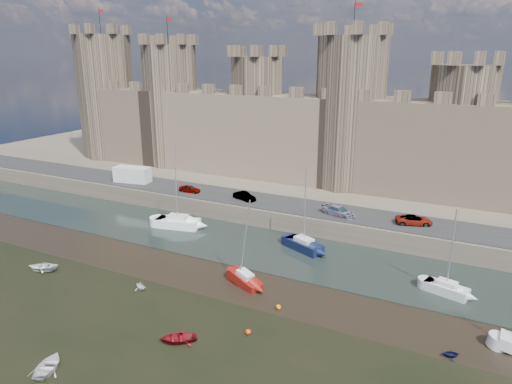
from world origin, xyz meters
TOP-DOWN VIEW (x-y plane):
  - ground at (0.00, 0.00)m, footprint 160.00×160.00m
  - water_channel at (0.00, 24.00)m, footprint 160.00×12.00m
  - quay at (0.00, 60.00)m, footprint 160.00×60.00m
  - road at (0.00, 34.00)m, footprint 160.00×7.00m
  - castle at (-0.64, 48.00)m, footprint 108.50×11.00m
  - car_0 at (-18.05, 32.82)m, footprint 3.42×1.47m
  - car_1 at (-8.69, 33.11)m, footprint 3.95×2.49m
  - car_2 at (5.52, 32.80)m, footprint 4.85×3.01m
  - car_3 at (14.86, 33.77)m, footprint 4.87×3.41m
  - van at (-29.85, 33.50)m, footprint 6.25×3.29m
  - sailboat_0 at (-14.75, 25.01)m, footprint 6.31×3.45m
  - sailboat_1 at (3.41, 25.60)m, footprint 5.40×3.81m
  - sailboat_2 at (19.84, 21.90)m, footprint 4.42×2.65m
  - sailboat_4 at (1.09, 14.73)m, footprint 4.30×3.05m
  - dinghy_2 at (-6.16, -3.58)m, footprint 3.28×3.74m
  - dinghy_3 at (-7.97, 9.13)m, footprint 1.82×1.69m
  - dinghy_4 at (0.63, 3.64)m, footprint 3.74×3.66m
  - dinghy_6 at (-20.59, 7.69)m, footprint 3.85×3.03m
  - dinghy_7 at (21.06, 11.50)m, footprint 1.57×1.44m
  - buoy_1 at (6.04, 12.00)m, footprint 0.48×0.48m
  - buoy_3 at (5.33, 7.17)m, footprint 0.49×0.49m

SIDE VIEW (x-z plane):
  - ground at x=0.00m, z-range 0.00..0.00m
  - water_channel at x=0.00m, z-range 0.00..0.08m
  - buoy_1 at x=6.04m, z-range 0.00..0.48m
  - buoy_3 at x=5.33m, z-range 0.00..0.49m
  - dinghy_4 at x=0.63m, z-range 0.00..0.63m
  - dinghy_2 at x=-6.16m, z-range 0.00..0.65m
  - dinghy_7 at x=21.06m, z-range 0.00..0.69m
  - dinghy_6 at x=-20.59m, z-range 0.00..0.72m
  - dinghy_3 at x=-7.97m, z-range 0.00..0.78m
  - sailboat_4 at x=1.09m, z-range -3.98..5.39m
  - sailboat_2 at x=19.84m, z-range -3.72..5.21m
  - sailboat_1 at x=3.41m, z-range -4.25..5.85m
  - sailboat_0 at x=-14.75m, z-range -4.73..6.43m
  - quay at x=0.00m, z-range 0.00..2.50m
  - road at x=0.00m, z-range 2.50..2.60m
  - car_0 at x=-18.05m, z-range 2.50..3.65m
  - car_1 at x=-8.69m, z-range 2.50..3.73m
  - car_3 at x=14.86m, z-range 2.50..3.74m
  - car_2 at x=5.52m, z-range 2.50..3.81m
  - van at x=-29.85m, z-range 2.50..5.10m
  - castle at x=-0.64m, z-range -2.83..26.17m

